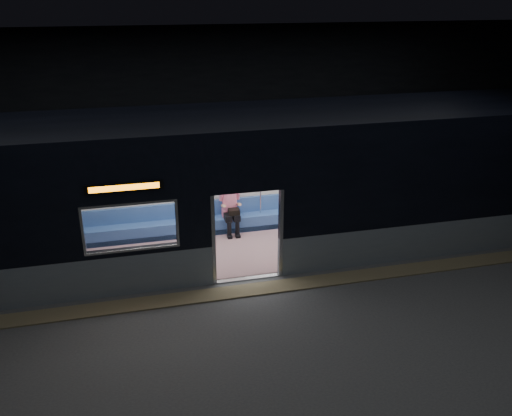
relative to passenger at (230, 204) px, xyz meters
name	(u,v)px	position (x,y,z in m)	size (l,w,h in m)	color
station_floor	(259,304)	(-0.12, -3.55, -0.81)	(24.00, 14.00, 0.01)	#47494C
station_envelope	(260,127)	(-0.12, -3.55, 2.86)	(24.00, 14.00, 5.00)	black
tactile_strip	(253,290)	(-0.12, -3.00, -0.79)	(22.80, 0.50, 0.03)	#8C7F59
metro_car	(233,178)	(-0.12, -1.00, 1.04)	(18.00, 3.04, 3.35)	#8794A1
passenger	(230,204)	(0.00, 0.00, 0.00)	(0.40, 0.70, 1.39)	black
handbag	(234,212)	(0.05, -0.23, -0.12)	(0.28, 0.24, 0.14)	black
transit_map	(269,171)	(1.12, 0.31, 0.70)	(1.11, 0.03, 0.72)	white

